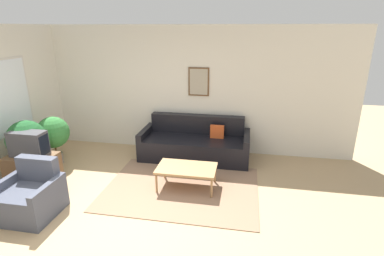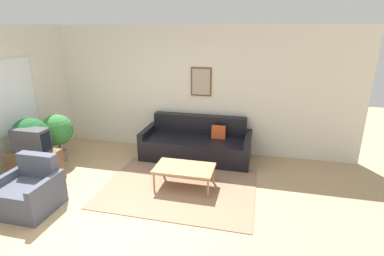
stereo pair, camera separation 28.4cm
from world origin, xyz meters
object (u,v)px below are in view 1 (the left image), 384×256
object	(u,v)px
tv	(28,144)
armchair	(30,197)
couch	(195,144)
coffee_table	(187,169)
potted_plant_tall	(27,142)

from	to	relation	value
tv	armchair	xyz separation A→B (m)	(0.50, -0.75, -0.52)
couch	tv	bearing A→B (deg)	-146.33
coffee_table	potted_plant_tall	xyz separation A→B (m)	(-2.84, -0.19, 0.37)
couch	tv	xyz separation A→B (m)	(-2.55, -1.70, 0.49)
coffee_table	potted_plant_tall	size ratio (longest dim) A/B	0.91
coffee_table	tv	size ratio (longest dim) A/B	1.65
couch	armchair	size ratio (longest dim) A/B	2.82
coffee_table	potted_plant_tall	world-z (taller)	potted_plant_tall
coffee_table	tv	bearing A→B (deg)	-170.97
coffee_table	armchair	size ratio (longest dim) A/B	1.26
tv	potted_plant_tall	bearing A→B (deg)	133.50
potted_plant_tall	tv	bearing A→B (deg)	-46.50
couch	armchair	world-z (taller)	couch
potted_plant_tall	couch	bearing A→B (deg)	27.91
armchair	potted_plant_tall	size ratio (longest dim) A/B	0.72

